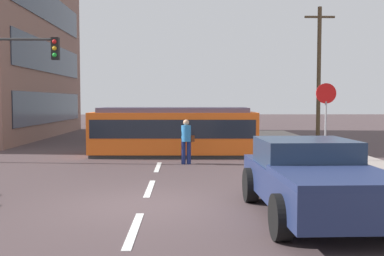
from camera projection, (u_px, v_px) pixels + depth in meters
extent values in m
plane|color=#463739|center=(163.00, 154.00, 20.43)|extent=(120.00, 120.00, 0.00)
cube|color=gray|center=(348.00, 165.00, 16.56)|extent=(3.20, 36.00, 0.14)
cube|color=silver|center=(134.00, 230.00, 8.45)|extent=(0.16, 2.40, 0.01)
cube|color=silver|center=(150.00, 188.00, 12.44)|extent=(0.16, 2.40, 0.01)
cube|color=silver|center=(158.00, 167.00, 16.43)|extent=(0.16, 2.40, 0.01)
cube|color=silver|center=(167.00, 143.00, 25.92)|extent=(0.16, 2.40, 0.01)
cube|color=silver|center=(170.00, 135.00, 31.91)|extent=(0.16, 2.40, 0.01)
cube|color=#2D3847|center=(53.00, 108.00, 30.20)|extent=(0.06, 14.25, 1.92)
cube|color=#2D3847|center=(52.00, 58.00, 30.01)|extent=(0.06, 14.25, 1.92)
cube|color=#2D3847|center=(51.00, 9.00, 29.82)|extent=(0.06, 14.25, 1.92)
cube|color=orange|center=(174.00, 132.00, 19.88)|extent=(7.07, 2.65, 1.73)
cube|color=#2D2D2D|center=(174.00, 154.00, 19.94)|extent=(6.92, 2.53, 0.15)
cube|color=#534C66|center=(174.00, 110.00, 19.82)|extent=(6.36, 2.26, 0.20)
cube|color=#1E232D|center=(174.00, 127.00, 19.87)|extent=(6.79, 2.69, 0.76)
cube|color=gold|center=(151.00, 122.00, 27.02)|extent=(2.72, 5.90, 1.64)
cube|color=black|center=(146.00, 120.00, 24.16)|extent=(2.25, 0.20, 0.99)
cube|color=black|center=(151.00, 117.00, 27.00)|extent=(2.72, 5.03, 0.66)
cylinder|color=black|center=(148.00, 136.00, 25.21)|extent=(2.58, 0.99, 0.90)
cylinder|color=black|center=(155.00, 131.00, 28.92)|extent=(2.58, 0.99, 0.90)
cylinder|color=navy|center=(183.00, 153.00, 17.22)|extent=(0.16, 0.16, 0.85)
cylinder|color=navy|center=(189.00, 153.00, 17.23)|extent=(0.16, 0.16, 0.85)
cylinder|color=#2B79BE|center=(186.00, 133.00, 17.18)|extent=(0.36, 0.36, 0.60)
sphere|color=tan|center=(186.00, 122.00, 17.16)|extent=(0.22, 0.22, 0.22)
cube|color=#5A2812|center=(192.00, 139.00, 17.25)|extent=(0.20, 0.22, 0.24)
cube|color=navy|center=(313.00, 185.00, 9.31)|extent=(2.12, 5.05, 0.65)
cube|color=#21324B|center=(305.00, 152.00, 9.83)|extent=(1.95, 1.95, 0.55)
cube|color=navy|center=(337.00, 177.00, 7.92)|extent=(2.06, 2.30, 0.12)
cylinder|color=black|center=(251.00, 185.00, 10.78)|extent=(0.30, 0.81, 0.80)
cylinder|color=black|center=(335.00, 184.00, 10.87)|extent=(0.30, 0.81, 0.80)
cylinder|color=black|center=(281.00, 217.00, 7.79)|extent=(0.30, 0.81, 0.80)
cylinder|color=gray|center=(325.00, 131.00, 17.32)|extent=(0.07, 0.07, 2.20)
cylinder|color=red|center=(326.00, 93.00, 17.23)|extent=(0.76, 0.04, 0.76)
cylinder|color=#333333|center=(24.00, 39.00, 17.45)|extent=(2.37, 0.10, 0.10)
cube|color=black|center=(55.00, 49.00, 17.49)|extent=(0.28, 0.24, 0.84)
sphere|color=red|center=(54.00, 42.00, 17.35)|extent=(0.16, 0.16, 0.16)
sphere|color=gold|center=(54.00, 48.00, 17.36)|extent=(0.16, 0.16, 0.16)
sphere|color=green|center=(55.00, 55.00, 17.38)|extent=(0.16, 0.16, 0.16)
cylinder|color=brown|center=(319.00, 74.00, 27.73)|extent=(0.24, 0.24, 7.96)
cube|color=brown|center=(320.00, 17.00, 27.53)|extent=(1.80, 0.12, 0.12)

